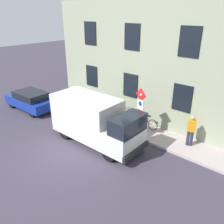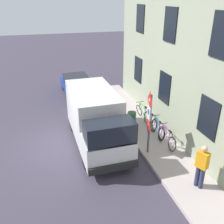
{
  "view_description": "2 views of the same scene",
  "coord_description": "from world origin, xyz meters",
  "views": [
    {
      "loc": [
        -6.18,
        -8.3,
        6.71
      ],
      "look_at": [
        3.37,
        0.0,
        1.11
      ],
      "focal_mm": 36.77,
      "sensor_mm": 36.0,
      "label": 1
    },
    {
      "loc": [
        -0.64,
        -10.58,
        6.46
      ],
      "look_at": [
        2.5,
        0.15,
        1.32
      ],
      "focal_mm": 40.45,
      "sensor_mm": 36.0,
      "label": 2
    }
  ],
  "objects": [
    {
      "name": "bicycle_green",
      "position": [
        4.63,
        1.19,
        0.51
      ],
      "size": [
        0.46,
        1.72,
        0.89
      ],
      "rotation": [
        0.0,
        0.0,
        1.64
      ],
      "color": "black",
      "rests_on": "sidewalk_slab"
    },
    {
      "name": "building_facade",
      "position": [
        5.53,
        0.0,
        3.69
      ],
      "size": [
        0.75,
        12.74,
        7.37
      ],
      "color": "#949D81",
      "rests_on": "ground_plane"
    },
    {
      "name": "sign_post_stacked",
      "position": [
        3.5,
        -1.93,
        1.88
      ],
      "size": [
        0.19,
        0.55,
        2.76
      ],
      "color": "#474C47",
      "rests_on": "sidewalk_slab"
    },
    {
      "name": "ground_plane",
      "position": [
        0.0,
        0.0,
        0.0
      ],
      "size": [
        80.0,
        80.0,
        0.0
      ],
      "primitive_type": "plane",
      "color": "#3A3443"
    },
    {
      "name": "bicycle_black",
      "position": [
        4.63,
        0.26,
        0.51
      ],
      "size": [
        0.46,
        1.72,
        0.89
      ],
      "rotation": [
        0.0,
        0.0,
        1.5
      ],
      "color": "black",
      "rests_on": "sidewalk_slab"
    },
    {
      "name": "sidewalk_slab",
      "position": [
        4.24,
        0.0,
        0.07
      ],
      "size": [
        1.88,
        14.74,
        0.14
      ],
      "primitive_type": "cube",
      "color": "#AA9C9A",
      "rests_on": "ground_plane"
    },
    {
      "name": "delivery_van",
      "position": [
        1.59,
        -0.3,
        1.33
      ],
      "size": [
        2.08,
        5.36,
        2.5
      ],
      "rotation": [
        0.0,
        0.0,
        4.73
      ],
      "color": "silver",
      "rests_on": "ground_plane"
    },
    {
      "name": "bicycle_blue",
      "position": [
        4.63,
        -0.67,
        0.51
      ],
      "size": [
        0.49,
        1.72,
        0.89
      ],
      "rotation": [
        0.0,
        0.0,
        1.44
      ],
      "color": "black",
      "rests_on": "sidewalk_slab"
    },
    {
      "name": "parked_hatchback",
      "position": [
        1.75,
        6.51,
        0.73
      ],
      "size": [
        1.91,
        4.07,
        1.38
      ],
      "rotation": [
        0.0,
        0.0,
        1.61
      ],
      "color": "navy",
      "rests_on": "ground_plane"
    },
    {
      "name": "pedestrian",
      "position": [
        4.42,
        -4.51,
        1.07
      ],
      "size": [
        0.4,
        0.47,
        1.72
      ],
      "rotation": [
        0.0,
        0.0,
        3.56
      ],
      "color": "#262B47",
      "rests_on": "sidewalk_slab"
    },
    {
      "name": "bicycle_purple",
      "position": [
        4.63,
        -1.6,
        0.51
      ],
      "size": [
        0.46,
        1.71,
        0.89
      ],
      "rotation": [
        0.0,
        0.0,
        1.56
      ],
      "color": "black",
      "rests_on": "sidewalk_slab"
    },
    {
      "name": "litter_bin",
      "position": [
        3.65,
        0.4,
        0.59
      ],
      "size": [
        0.44,
        0.44,
        0.9
      ],
      "primitive_type": "cylinder",
      "color": "#2D5133",
      "rests_on": "sidewalk_slab"
    }
  ]
}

